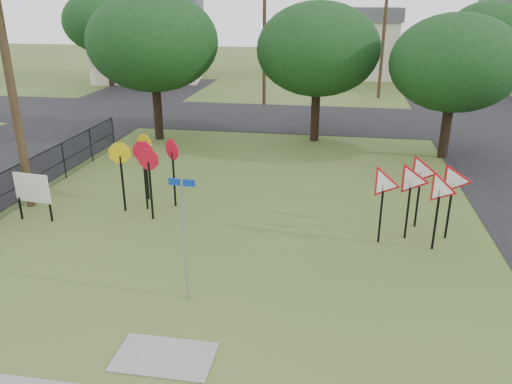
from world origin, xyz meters
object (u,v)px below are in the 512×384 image
street_name_sign (185,232)px  info_board (32,190)px  stop_sign_cluster (146,159)px  yield_sign_cluster (422,184)px

street_name_sign → info_board: (-6.24, 3.61, -0.69)m
street_name_sign → stop_sign_cluster: 5.94m
stop_sign_cluster → info_board: size_ratio=1.51×
street_name_sign → yield_sign_cluster: (5.84, 4.27, 0.01)m
stop_sign_cluster → yield_sign_cluster: size_ratio=0.82×
yield_sign_cluster → info_board: bearing=-176.9°
street_name_sign → yield_sign_cluster: 7.24m
stop_sign_cluster → yield_sign_cluster: stop_sign_cluster is taller
info_board → street_name_sign: bearing=-30.1°
stop_sign_cluster → info_board: (-3.31, -1.56, -0.74)m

